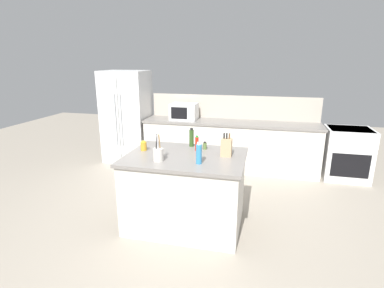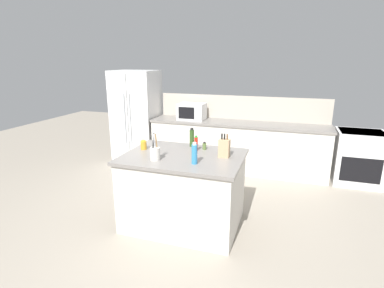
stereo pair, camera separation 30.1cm
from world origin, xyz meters
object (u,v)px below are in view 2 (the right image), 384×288
(hot_sauce_bottle, at_px, (196,144))
(dish_soap_bottle, at_px, (194,154))
(range_oven, at_px, (358,157))
(honey_jar, at_px, (144,145))
(spice_jar_oregano, at_px, (204,146))
(refrigerator, at_px, (137,116))
(knife_block, at_px, (224,148))
(olive_oil_bottle, at_px, (192,138))
(microwave, at_px, (192,111))
(utensil_crock, at_px, (155,153))

(hot_sauce_bottle, height_order, dish_soap_bottle, dish_soap_bottle)
(range_oven, relative_size, hot_sauce_bottle, 4.63)
(dish_soap_bottle, bearing_deg, honey_jar, 157.89)
(spice_jar_oregano, distance_m, honey_jar, 0.80)
(refrigerator, relative_size, honey_jar, 14.67)
(refrigerator, bearing_deg, hot_sauce_bottle, -45.92)
(refrigerator, height_order, hot_sauce_bottle, refrigerator)
(knife_block, height_order, olive_oil_bottle, knife_block)
(microwave, bearing_deg, knife_block, -62.26)
(refrigerator, xyz_separation_m, spice_jar_oregano, (2.04, -1.93, 0.05))
(utensil_crock, bearing_deg, hot_sauce_bottle, 55.43)
(refrigerator, relative_size, knife_block, 6.43)
(olive_oil_bottle, height_order, dish_soap_bottle, olive_oil_bottle)
(range_oven, distance_m, microwave, 3.07)
(microwave, distance_m, spice_jar_oregano, 2.04)
(microwave, bearing_deg, range_oven, -0.00)
(microwave, xyz_separation_m, knife_block, (1.11, -2.11, -0.04))
(spice_jar_oregano, height_order, hot_sauce_bottle, hot_sauce_bottle)
(spice_jar_oregano, bearing_deg, utensil_crock, -126.50)
(refrigerator, distance_m, microwave, 1.26)
(refrigerator, height_order, spice_jar_oregano, refrigerator)
(olive_oil_bottle, bearing_deg, spice_jar_oregano, -23.91)
(spice_jar_oregano, xyz_separation_m, hot_sauce_bottle, (-0.09, -0.08, 0.05))
(microwave, xyz_separation_m, spice_jar_oregano, (0.79, -1.88, -0.11))
(dish_soap_bottle, bearing_deg, utensil_crock, -177.96)
(hot_sauce_bottle, bearing_deg, microwave, 109.78)
(honey_jar, distance_m, hot_sauce_bottle, 0.69)
(knife_block, relative_size, dish_soap_bottle, 1.15)
(olive_oil_bottle, xyz_separation_m, honey_jar, (-0.56, -0.33, -0.06))
(refrigerator, relative_size, range_oven, 2.03)
(spice_jar_oregano, relative_size, honey_jar, 0.80)
(hot_sauce_bottle, bearing_deg, honey_jar, -166.78)
(refrigerator, height_order, range_oven, refrigerator)
(knife_block, bearing_deg, honey_jar, -178.26)
(knife_block, height_order, honey_jar, knife_block)
(refrigerator, distance_m, olive_oil_bottle, 2.60)
(utensil_crock, distance_m, hot_sauce_bottle, 0.61)
(refrigerator, relative_size, spice_jar_oregano, 18.42)
(honey_jar, distance_m, dish_soap_bottle, 0.87)
(range_oven, height_order, utensil_crock, utensil_crock)
(range_oven, distance_m, spice_jar_oregano, 2.95)
(range_oven, height_order, hot_sauce_bottle, hot_sauce_bottle)
(olive_oil_bottle, height_order, hot_sauce_bottle, olive_oil_bottle)
(range_oven, bearing_deg, refrigerator, 179.31)
(olive_oil_bottle, bearing_deg, dish_soap_bottle, -69.39)
(refrigerator, bearing_deg, range_oven, -0.69)
(refrigerator, xyz_separation_m, hot_sauce_bottle, (1.95, -2.01, 0.10))
(range_oven, height_order, olive_oil_bottle, olive_oil_bottle)
(knife_block, height_order, utensil_crock, utensil_crock)
(olive_oil_bottle, bearing_deg, knife_block, -31.63)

